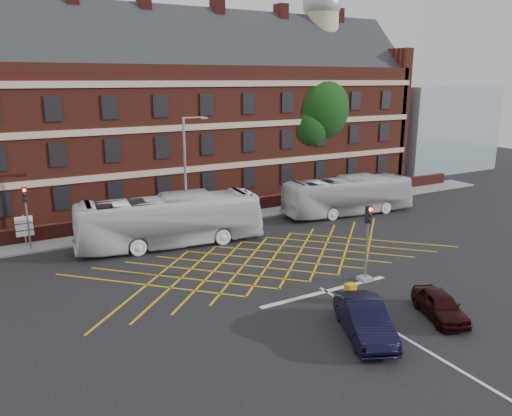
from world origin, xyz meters
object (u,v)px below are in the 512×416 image
bus_right (348,196)px  bus_left (170,220)px  car_navy (365,319)px  traffic_light_near (366,250)px  direction_signs (24,227)px  deciduous_tree (312,114)px  car_maroon (440,305)px  traffic_light_far (28,226)px  street_lamp (187,199)px  utility_cabinet (350,293)px

bus_right → bus_left: bearing=97.9°
car_navy → traffic_light_near: traffic_light_near is taller
direction_signs → car_navy: bearing=-60.0°
bus_right → deciduous_tree: (3.37, 9.99, 5.97)m
bus_right → car_navy: bus_right is taller
car_maroon → direction_signs: direction_signs is taller
car_maroon → traffic_light_far: bearing=150.7°
car_navy → traffic_light_near: 6.39m
traffic_light_near → traffic_light_far: (-15.67, 14.32, 0.00)m
car_maroon → deciduous_tree: deciduous_tree is taller
bus_left → traffic_light_far: size_ratio=2.90×
bus_left → deciduous_tree: size_ratio=1.07×
bus_left → bus_right: size_ratio=1.10×
traffic_light_far → direction_signs: size_ratio=1.94×
traffic_light_near → deciduous_tree: bearing=61.6°
bus_right → deciduous_tree: bearing=-12.3°
bus_left → car_navy: (3.07, -15.85, -0.95)m
bus_right → car_maroon: 18.64m
bus_left → traffic_light_far: bearing=76.1°
bus_right → street_lamp: (-14.01, 0.33, 1.29)m
bus_right → traffic_light_near: (-8.29, -11.56, 0.20)m
traffic_light_near → utility_cabinet: bearing=-145.4°
bus_right → direction_signs: bearing=87.2°
car_maroon → utility_cabinet: size_ratio=3.85×
car_maroon → direction_signs: (-15.87, 20.59, 0.75)m
traffic_light_near → traffic_light_far: same height
deciduous_tree → utility_cabinet: (-14.17, -23.29, -7.06)m
direction_signs → utility_cabinet: (13.32, -17.20, -0.90)m
street_lamp → utility_cabinet: 14.20m
traffic_light_far → utility_cabinet: (13.15, -16.05, -1.28)m
bus_right → street_lamp: 14.07m
utility_cabinet → street_lamp: bearing=103.2°
car_maroon → deciduous_tree: 29.91m
deciduous_tree → street_lamp: size_ratio=1.38×
street_lamp → traffic_light_near: bearing=-64.3°
traffic_light_far → street_lamp: size_ratio=0.51×
deciduous_tree → traffic_light_far: (-27.33, -7.24, -5.77)m
bus_right → car_maroon: bus_right is taller
street_lamp → car_navy: bearing=-84.8°
deciduous_tree → street_lamp: bearing=-150.9°
direction_signs → utility_cabinet: bearing=-52.2°
car_navy → deciduous_tree: 31.41m
bus_right → car_navy: 20.53m
car_maroon → direction_signs: size_ratio=1.68×
traffic_light_near → traffic_light_far: size_ratio=1.00×
bus_right → car_navy: (-12.49, -16.27, -0.79)m
deciduous_tree → direction_signs: bearing=-167.5°
car_maroon → traffic_light_far: traffic_light_far is taller
car_maroon → street_lamp: 18.10m
street_lamp → utility_cabinet: size_ratio=8.78×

